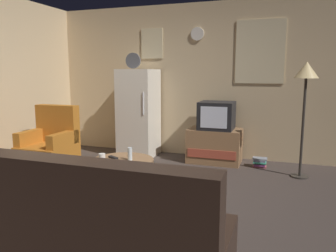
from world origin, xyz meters
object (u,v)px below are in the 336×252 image
fridge (139,113)px  crt_tv (217,115)px  armchair (50,148)px  tv_stand (215,146)px  mug_ceramic_white (102,157)px  remote_control (113,157)px  couch (105,237)px  coffee_table (123,178)px  standing_lamp (306,79)px  book_stack (260,162)px  wine_glass (130,154)px

fridge → crt_tv: size_ratio=3.28×
crt_tv → armchair: 2.60m
tv_stand → armchair: size_ratio=0.88×
mug_ceramic_white → remote_control: 0.17m
mug_ceramic_white → couch: size_ratio=0.05×
couch → coffee_table: bearing=112.4°
coffee_table → remote_control: 0.27m
fridge → couch: bearing=-69.7°
crt_tv → standing_lamp: size_ratio=0.34×
remote_control → book_stack: 2.39m
crt_tv → mug_ceramic_white: (-0.93, -1.99, -0.28)m
crt_tv → remote_control: bearing=-115.3°
standing_lamp → coffee_table: 2.73m
coffee_table → couch: couch is taller
crt_tv → standing_lamp: 1.44m
coffee_table → wine_glass: size_ratio=4.80×
fridge → wine_glass: fridge is taller
armchair → book_stack: 3.18m
coffee_table → couch: bearing=-67.6°
mug_ceramic_white → fridge: bearing=102.4°
fridge → crt_tv: bearing=-0.5°
remote_control → armchair: armchair is taller
mug_ceramic_white → armchair: size_ratio=0.09×
standing_lamp → armchair: (-3.50, -0.87, -1.02)m
fridge → book_stack: bearing=-2.2°
fridge → coffee_table: fridge is taller
book_stack → remote_control: bearing=-131.6°
fridge → remote_control: bearing=-74.9°
wine_glass → coffee_table: bearing=-179.1°
tv_stand → standing_lamp: size_ratio=0.53×
fridge → coffee_table: size_ratio=2.46×
armchair → couch: armchair is taller
crt_tv → coffee_table: bearing=-111.9°
fridge → couch: fridge is taller
tv_stand → book_stack: (0.72, -0.07, -0.20)m
standing_lamp → couch: (-1.40, -2.93, -1.05)m
armchair → wine_glass: bearing=-20.5°
standing_lamp → couch: standing_lamp is taller
remote_control → book_stack: size_ratio=0.69×
fridge → armchair: size_ratio=1.84×
mug_ceramic_white → book_stack: 2.55m
fridge → couch: size_ratio=1.04×
crt_tv → armchair: (-2.24, -1.25, -0.43)m
fridge → couch: 3.56m
standing_lamp → book_stack: standing_lamp is taller
coffee_table → remote_control: size_ratio=4.80×
wine_glass → armchair: bearing=159.5°
crt_tv → mug_ceramic_white: bearing=-115.0°
tv_stand → crt_tv: (0.02, -0.00, 0.49)m
standing_lamp → wine_glass: size_ratio=10.60×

